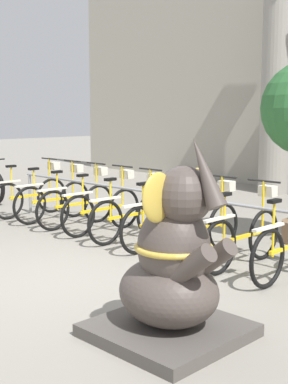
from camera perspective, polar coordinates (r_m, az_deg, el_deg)
ground_plane at (r=6.41m, az=-7.98°, el=-9.03°), size 60.00×60.00×0.00m
column_left at (r=13.16m, az=14.22°, el=11.28°), size 1.05×1.05×5.16m
bike_rack at (r=8.14m, az=-0.74°, el=-0.53°), size 6.01×0.05×0.77m
bicycle_0 at (r=10.21m, az=-11.87°, el=-0.22°), size 0.48×1.64×1.06m
bicycle_1 at (r=9.67m, az=-9.52°, el=-0.63°), size 0.48×1.64×1.06m
bicycle_2 at (r=9.13m, az=-7.06°, el=-1.11°), size 0.48×1.64×1.06m
bicycle_3 at (r=8.61m, az=-4.32°, el=-1.65°), size 0.48×1.64×1.06m
bicycle_4 at (r=8.10m, az=-1.34°, el=-2.27°), size 0.48×1.64×1.06m
bicycle_5 at (r=7.63m, az=2.14°, el=-2.95°), size 0.48×1.64×1.06m
bicycle_6 at (r=7.23m, az=6.30°, el=-3.64°), size 0.48×1.64×1.06m
bicycle_7 at (r=6.82m, az=10.64°, el=-4.47°), size 0.48×1.64×1.06m
elephant_statue at (r=4.56m, az=3.11°, el=-8.34°), size 1.17×1.17×1.76m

